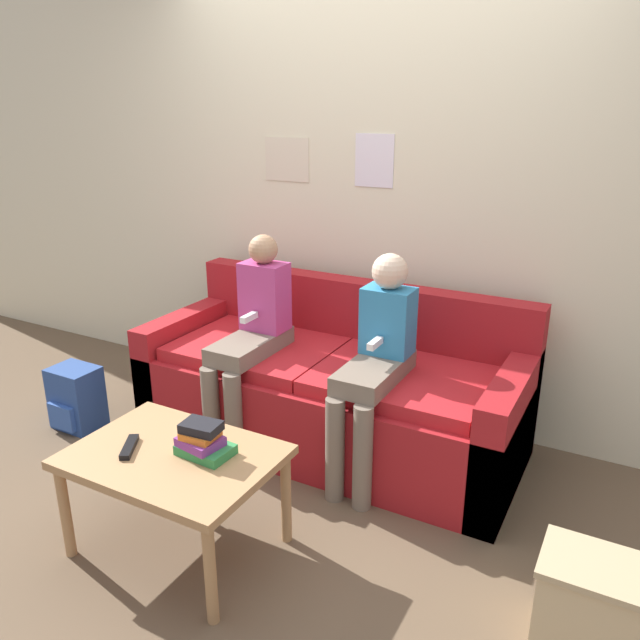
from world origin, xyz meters
The scene contains 10 objects.
ground_plane centered at (0.00, 0.00, 0.00)m, with size 10.00×10.00×0.00m, color brown.
wall_back centered at (0.00, 1.04, 1.30)m, with size 8.00×0.06×2.60m.
couch centered at (0.00, 0.53, 0.29)m, with size 2.02×0.83×0.83m.
coffee_table centered at (-0.14, -0.56, 0.40)m, with size 0.81×0.58×0.45m.
person_left centered at (-0.37, 0.33, 0.63)m, with size 0.24×0.57×1.12m.
person_right centered at (0.34, 0.33, 0.63)m, with size 0.24×0.57×1.10m.
tv_remote centered at (-0.31, -0.62, 0.46)m, with size 0.12×0.17×0.02m.
book_stack centered at (-0.03, -0.51, 0.51)m, with size 0.22×0.17×0.14m.
storage_box centered at (1.42, -0.29, 0.17)m, with size 0.37×0.27×0.34m.
backpack centered at (-1.34, -0.04, 0.18)m, with size 0.26×0.23×0.36m.
Camera 1 is at (1.40, -2.18, 1.77)m, focal length 35.00 mm.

